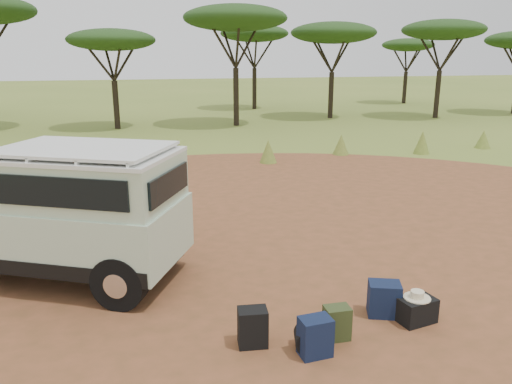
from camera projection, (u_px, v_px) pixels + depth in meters
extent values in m
plane|color=olive|center=(237.00, 272.00, 8.52)|extent=(140.00, 140.00, 0.00)
cylinder|color=brown|center=(237.00, 272.00, 8.52)|extent=(23.00, 23.00, 0.01)
cone|color=olive|center=(85.00, 157.00, 16.25)|extent=(0.60, 0.60, 0.70)
cone|color=olive|center=(178.00, 152.00, 16.59)|extent=(0.60, 0.60, 0.90)
cone|color=olive|center=(268.00, 151.00, 16.98)|extent=(0.60, 0.60, 0.80)
cone|color=olive|center=(341.00, 145.00, 18.38)|extent=(0.60, 0.60, 0.75)
cone|color=olive|center=(422.00, 142.00, 18.55)|extent=(0.60, 0.60, 0.85)
cone|color=olive|center=(483.00, 139.00, 19.68)|extent=(0.60, 0.60, 0.70)
cylinder|color=black|center=(116.00, 105.00, 24.66)|extent=(0.28, 0.28, 2.34)
ellipsoid|color=#1B3714|center=(111.00, 40.00, 23.84)|extent=(4.20, 4.20, 1.05)
cylinder|color=black|center=(236.00, 97.00, 25.70)|extent=(0.28, 0.28, 2.93)
ellipsoid|color=#1B3714|center=(235.00, 18.00, 24.67)|extent=(5.20, 5.20, 1.30)
cylinder|color=black|center=(331.00, 95.00, 28.81)|extent=(0.28, 0.28, 2.61)
ellipsoid|color=#1B3714|center=(333.00, 33.00, 27.89)|extent=(4.80, 4.80, 1.20)
cylinder|color=black|center=(437.00, 94.00, 28.88)|extent=(0.28, 0.28, 2.70)
ellipsoid|color=#1B3714|center=(443.00, 30.00, 27.93)|extent=(4.60, 4.60, 1.15)
cylinder|color=black|center=(254.00, 89.00, 33.64)|extent=(0.28, 0.28, 2.70)
ellipsoid|color=#1B3714|center=(254.00, 33.00, 32.69)|extent=(4.50, 4.50, 1.12)
cylinder|color=black|center=(405.00, 88.00, 37.59)|extent=(0.28, 0.28, 2.34)
ellipsoid|color=#1B3714|center=(408.00, 45.00, 36.77)|extent=(3.80, 3.80, 0.95)
cube|color=#B0C9AB|center=(47.00, 226.00, 8.16)|extent=(4.73, 3.62, 0.93)
cube|color=black|center=(49.00, 246.00, 8.25)|extent=(4.67, 3.61, 0.23)
cube|color=#B0C9AB|center=(86.00, 180.00, 7.77)|extent=(3.22, 2.79, 0.73)
cube|color=silver|center=(84.00, 155.00, 7.67)|extent=(3.23, 2.82, 0.06)
cube|color=silver|center=(83.00, 148.00, 7.64)|extent=(2.99, 2.63, 0.05)
cube|color=black|center=(10.00, 173.00, 8.04)|extent=(0.82, 1.39, 0.51)
cube|color=black|center=(52.00, 192.00, 6.93)|extent=(2.08, 1.10, 0.44)
cube|color=black|center=(113.00, 165.00, 8.59)|extent=(2.08, 1.10, 0.44)
cube|color=black|center=(169.00, 184.00, 7.49)|extent=(0.71, 1.31, 0.40)
cylinder|color=black|center=(48.00, 168.00, 8.86)|extent=(0.11, 0.11, 0.81)
cylinder|color=black|center=(120.00, 282.00, 7.20)|extent=(0.85, 0.62, 0.82)
cylinder|color=black|center=(162.00, 243.00, 8.68)|extent=(0.85, 0.62, 0.82)
cylinder|color=maroon|center=(10.00, 226.00, 8.29)|extent=(0.25, 0.30, 1.67)
cube|color=black|center=(253.00, 327.00, 6.31)|extent=(0.40, 0.32, 0.51)
cube|color=#121E3B|center=(315.00, 337.00, 6.09)|extent=(0.40, 0.30, 0.51)
cube|color=#37451F|center=(337.00, 323.00, 6.46)|extent=(0.34, 0.25, 0.46)
cube|color=#121E3B|center=(384.00, 299.00, 7.04)|extent=(0.53, 0.47, 0.50)
cube|color=black|center=(416.00, 310.00, 6.89)|extent=(0.56, 0.44, 0.36)
cylinder|color=black|center=(308.00, 338.00, 6.23)|extent=(0.40, 0.40, 0.33)
cylinder|color=beige|center=(417.00, 298.00, 6.84)|extent=(0.37, 0.37, 0.02)
cylinder|color=beige|center=(417.00, 294.00, 6.82)|extent=(0.18, 0.18, 0.09)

